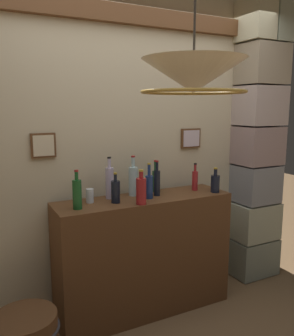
# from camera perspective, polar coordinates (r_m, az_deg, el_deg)

# --- Properties ---
(panelled_rear_partition) EXTENTS (3.30, 0.15, 2.71)m
(panelled_rear_partition) POSITION_cam_1_polar(r_m,az_deg,el_deg) (3.01, -2.89, 4.55)
(panelled_rear_partition) COLOR beige
(panelled_rear_partition) RESTS_ON ground
(stone_pillar) EXTENTS (0.46, 0.39, 2.64)m
(stone_pillar) POSITION_cam_1_polar(r_m,az_deg,el_deg) (3.61, 17.16, 3.30)
(stone_pillar) COLOR gray
(stone_pillar) RESTS_ON ground
(bar_shelf_unit) EXTENTS (1.45, 0.41, 0.98)m
(bar_shelf_unit) POSITION_cam_1_polar(r_m,az_deg,el_deg) (3.00, -0.45, -13.87)
(bar_shelf_unit) COLOR brown
(bar_shelf_unit) RESTS_ON ground
(liquor_bottle_brandy) EXTENTS (0.06, 0.06, 0.29)m
(liquor_bottle_brandy) POSITION_cam_1_polar(r_m,az_deg,el_deg) (2.79, 0.34, -2.89)
(liquor_bottle_brandy) COLOR navy
(liquor_bottle_brandy) RESTS_ON bar_shelf_unit
(liquor_bottle_rye) EXTENTS (0.05, 0.05, 0.29)m
(liquor_bottle_rye) POSITION_cam_1_polar(r_m,az_deg,el_deg) (2.88, 1.61, -2.27)
(liquor_bottle_rye) COLOR black
(liquor_bottle_rye) RESTS_ON bar_shelf_unit
(liquor_bottle_whiskey) EXTENTS (0.05, 0.05, 0.27)m
(liquor_bottle_whiskey) POSITION_cam_1_polar(r_m,az_deg,el_deg) (3.01, 1.36, -1.94)
(liquor_bottle_whiskey) COLOR #184D22
(liquor_bottle_whiskey) RESTS_ON bar_shelf_unit
(liquor_bottle_amaro) EXTENTS (0.05, 0.05, 0.24)m
(liquor_bottle_amaro) POSITION_cam_1_polar(r_m,az_deg,el_deg) (3.10, 7.76, -1.91)
(liquor_bottle_amaro) COLOR maroon
(liquor_bottle_amaro) RESTS_ON bar_shelf_unit
(liquor_bottle_vodka) EXTENTS (0.08, 0.08, 0.21)m
(liquor_bottle_vodka) POSITION_cam_1_polar(r_m,az_deg,el_deg) (3.05, 10.98, -2.40)
(liquor_bottle_vodka) COLOR black
(liquor_bottle_vodka) RESTS_ON bar_shelf_unit
(liquor_bottle_vermouth) EXTENTS (0.07, 0.07, 0.33)m
(liquor_bottle_vermouth) POSITION_cam_1_polar(r_m,az_deg,el_deg) (2.88, -2.24, -2.00)
(liquor_bottle_vermouth) COLOR silver
(liquor_bottle_vermouth) RESTS_ON bar_shelf_unit
(liquor_bottle_port) EXTENTS (0.07, 0.07, 0.23)m
(liquor_bottle_port) POSITION_cam_1_polar(r_m,az_deg,el_deg) (2.68, -5.11, -3.76)
(liquor_bottle_port) COLOR black
(liquor_bottle_port) RESTS_ON bar_shelf_unit
(liquor_bottle_rum) EXTENTS (0.07, 0.07, 0.28)m
(liquor_bottle_rum) POSITION_cam_1_polar(r_m,az_deg,el_deg) (2.55, -11.25, -4.08)
(liquor_bottle_rum) COLOR #185523
(liquor_bottle_rum) RESTS_ON bar_shelf_unit
(liquor_bottle_mezcal) EXTENTS (0.08, 0.08, 0.26)m
(liquor_bottle_mezcal) POSITION_cam_1_polar(r_m,az_deg,el_deg) (2.63, -0.95, -3.64)
(liquor_bottle_mezcal) COLOR #A21D21
(liquor_bottle_mezcal) RESTS_ON bar_shelf_unit
(liquor_bottle_gin) EXTENTS (0.07, 0.07, 0.33)m
(liquor_bottle_gin) POSITION_cam_1_polar(r_m,az_deg,el_deg) (2.80, -6.07, -2.28)
(liquor_bottle_gin) COLOR silver
(liquor_bottle_gin) RESTS_ON bar_shelf_unit
(glass_tumbler_rocks) EXTENTS (0.06, 0.06, 0.11)m
(glass_tumbler_rocks) POSITION_cam_1_polar(r_m,az_deg,el_deg) (2.72, -9.24, -4.46)
(glass_tumbler_rocks) COLOR silver
(glass_tumbler_rocks) RESTS_ON bar_shelf_unit
(pendant_lamp) EXTENTS (0.54, 0.54, 0.61)m
(pendant_lamp) POSITION_cam_1_polar(r_m,az_deg,el_deg) (1.85, 7.52, 14.36)
(pendant_lamp) COLOR #EFE5C6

